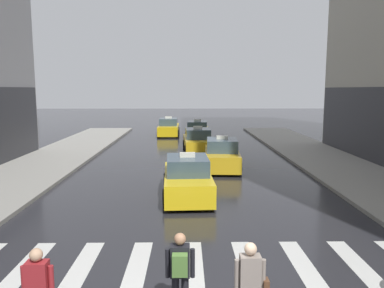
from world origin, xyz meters
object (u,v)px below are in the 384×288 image
object	(u,v)px
taxi_lead	(187,179)
pedestrian_with_handbag	(251,282)
taxi_second	(222,155)
taxi_fourth	(197,132)
pedestrian_with_backpack	(180,269)
taxi_third	(198,142)
taxi_fifth	(169,128)

from	to	relation	value
taxi_lead	pedestrian_with_handbag	size ratio (longest dim) A/B	2.79
taxi_second	taxi_fourth	xyz separation A→B (m)	(-1.00, 11.56, 0.00)
taxi_fourth	pedestrian_with_backpack	xyz separation A→B (m)	(-1.04, -25.21, 0.25)
taxi_third	taxi_lead	bearing A→B (deg)	-93.86
taxi_lead	taxi_fifth	distance (m)	20.39
taxi_lead	pedestrian_with_backpack	xyz separation A→B (m)	(-0.15, -8.19, 0.25)
taxi_second	pedestrian_with_backpack	bearing A→B (deg)	-98.49
taxi_third	taxi_fourth	size ratio (longest dim) A/B	1.00
taxi_lead	pedestrian_with_handbag	distance (m)	8.69
taxi_third	pedestrian_with_backpack	xyz separation A→B (m)	(-0.89, -19.10, 0.25)
taxi_fourth	taxi_fifth	world-z (taller)	same
taxi_second	pedestrian_with_backpack	distance (m)	13.80
taxi_third	taxi_fourth	xyz separation A→B (m)	(0.15, 6.10, 0.00)
taxi_second	taxi_fourth	size ratio (longest dim) A/B	1.00
taxi_fourth	pedestrian_with_handbag	xyz separation A→B (m)	(0.20, -25.63, 0.21)
pedestrian_with_handbag	taxi_third	bearing A→B (deg)	91.04
taxi_second	taxi_fourth	world-z (taller)	same
pedestrian_with_backpack	pedestrian_with_handbag	size ratio (longest dim) A/B	1.00
taxi_second	pedestrian_with_backpack	size ratio (longest dim) A/B	2.80
pedestrian_with_handbag	taxi_lead	bearing A→B (deg)	97.21
taxi_fifth	pedestrian_with_handbag	world-z (taller)	taxi_fifth
taxi_third	pedestrian_with_backpack	bearing A→B (deg)	-92.66
taxi_third	pedestrian_with_backpack	world-z (taller)	taxi_third
taxi_second	pedestrian_with_handbag	distance (m)	14.09
taxi_lead	taxi_fourth	size ratio (longest dim) A/B	1.00
taxi_fifth	pedestrian_with_backpack	bearing A→B (deg)	-86.90
taxi_second	taxi_fifth	size ratio (longest dim) A/B	1.02
taxi_third	pedestrian_with_backpack	distance (m)	19.12
taxi_fourth	taxi_fifth	xyz separation A→B (m)	(-2.58, 3.31, 0.00)
taxi_second	pedestrian_with_backpack	world-z (taller)	taxi_second
taxi_lead	pedestrian_with_backpack	world-z (taller)	taxi_lead
pedestrian_with_backpack	pedestrian_with_handbag	xyz separation A→B (m)	(1.24, -0.42, -0.04)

